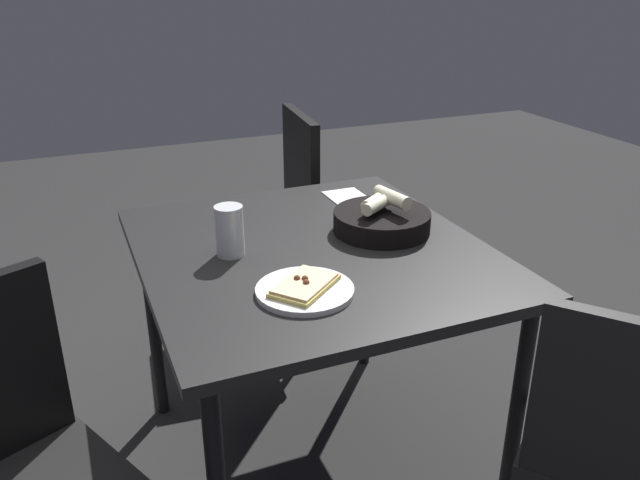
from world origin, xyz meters
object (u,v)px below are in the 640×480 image
Objects in this scene: bread_basket at (382,219)px; chair_spare at (274,213)px; dining_table at (312,270)px; beer_glass at (230,233)px; pizza_plate at (305,289)px; chair_far at (633,443)px; chair_near at (1,472)px.

chair_spare reaches higher than bread_basket.
bread_basket reaches higher than dining_table.
bread_basket is at bearing -82.37° from dining_table.
bread_basket is 0.84m from chair_spare.
beer_glass is (0.01, 0.44, 0.03)m from bread_basket.
beer_glass is at bearing 20.23° from pizza_plate.
chair_spare is at bearing -25.77° from beer_glass.
bread_basket is 0.83m from chair_far.
pizza_plate is 1.70× the size of beer_glass.
chair_far reaches higher than dining_table.
beer_glass reaches higher than chair_far.
dining_table is 0.25m from beer_glass.
pizza_plate is 0.79m from chair_far.
chair_near is (-0.32, 0.58, -0.31)m from beer_glass.
pizza_plate is 1.13m from chair_spare.
pizza_plate is 0.73m from chair_near.
chair_spare is (1.12, -0.97, 0.03)m from chair_near.
dining_table is 0.27m from pizza_plate.
chair_far is (-0.75, -0.68, -0.31)m from beer_glass.
chair_spare is at bearing -40.88° from chair_near.
beer_glass is (0.04, 0.21, 0.13)m from dining_table.
chair_spare is (0.83, -0.17, -0.15)m from dining_table.
dining_table is 0.86m from chair_spare.
chair_near is (-0.05, 0.69, -0.26)m from pizza_plate.
dining_table is 0.25m from bread_basket.
bread_basket reaches higher than pizza_plate.
chair_far is at bearing -162.25° from bread_basket.
beer_glass is 0.15× the size of chair_spare.
chair_near is at bearing 107.14° from bread_basket.
chair_near reaches higher than chair_far.
chair_far is 0.92× the size of chair_spare.
chair_near is at bearing 71.43° from chair_far.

